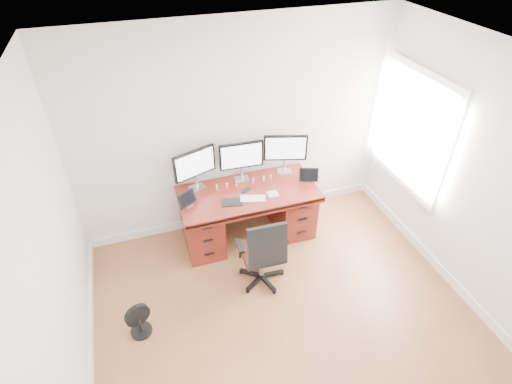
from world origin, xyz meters
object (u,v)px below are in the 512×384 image
object	(u,v)px
office_chair	(263,262)
floor_fan	(139,321)
desk	(248,212)
monitor_center	(241,157)
keyboard	(253,199)

from	to	relation	value
office_chair	floor_fan	size ratio (longest dim) A/B	2.55
desk	floor_fan	distance (m)	1.85
office_chair	monitor_center	distance (m)	1.31
keyboard	desk	bearing A→B (deg)	108.17
monitor_center	keyboard	distance (m)	0.55
floor_fan	keyboard	distance (m)	1.83
office_chair	keyboard	bearing A→B (deg)	84.19
desk	office_chair	bearing A→B (deg)	-95.69
office_chair	floor_fan	xyz separation A→B (m)	(-1.42, -0.24, -0.14)
monitor_center	keyboard	xyz separation A→B (m)	(0.00, -0.44, -0.33)
desk	monitor_center	distance (m)	0.72
office_chair	keyboard	size ratio (longest dim) A/B	3.23
desk	floor_fan	world-z (taller)	desk
office_chair	monitor_center	xyz separation A→B (m)	(0.08, 1.06, 0.76)
floor_fan	office_chair	bearing A→B (deg)	-11.49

